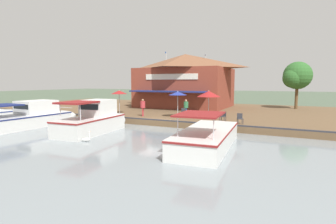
{
  "coord_description": "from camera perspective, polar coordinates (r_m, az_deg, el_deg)",
  "views": [
    {
      "loc": [
        20.39,
        11.14,
        3.99
      ],
      "look_at": [
        -1.0,
        0.78,
        1.3
      ],
      "focal_mm": 28.0,
      "sensor_mm": 36.0,
      "label": 1
    }
  ],
  "objects": [
    {
      "name": "ground_plane",
      "position": [
        23.58,
        -2.77,
        -3.29
      ],
      "size": [
        220.0,
        220.0,
        0.0
      ],
      "primitive_type": "plane",
      "color": "#4C5B47"
    },
    {
      "name": "quay_deck",
      "position": [
        33.52,
        6.26,
        0.1
      ],
      "size": [
        22.0,
        56.0,
        0.6
      ],
      "primitive_type": "cube",
      "color": "brown",
      "rests_on": "ground"
    },
    {
      "name": "quay_edge_fender",
      "position": [
        23.56,
        -2.66,
        -1.7
      ],
      "size": [
        0.2,
        50.4,
        0.1
      ],
      "primitive_type": "cube",
      "color": "#2D2D33",
      "rests_on": "quay_deck"
    },
    {
      "name": "waterfront_restaurant",
      "position": [
        36.93,
        3.73,
        6.94
      ],
      "size": [
        11.37,
        12.37,
        7.78
      ],
      "color": "brown",
      "rests_on": "quay_deck"
    },
    {
      "name": "patio_umbrella_far_corner",
      "position": [
        25.26,
        2.15,
        4.04
      ],
      "size": [
        1.77,
        1.77,
        2.54
      ],
      "color": "#B7B7B7",
      "rests_on": "quay_deck"
    },
    {
      "name": "patio_umbrella_back_row",
      "position": [
        25.72,
        8.86,
        3.92
      ],
      "size": [
        2.28,
        2.28,
        2.61
      ],
      "color": "#B7B7B7",
      "rests_on": "quay_deck"
    },
    {
      "name": "patio_umbrella_near_quay_edge",
      "position": [
        28.85,
        -10.59,
        4.24
      ],
      "size": [
        1.7,
        1.7,
        2.57
      ],
      "color": "#B7B7B7",
      "rests_on": "quay_deck"
    },
    {
      "name": "cafe_chair_facing_river",
      "position": [
        29.06,
        -14.83,
        0.49
      ],
      "size": [
        0.58,
        0.58,
        0.85
      ],
      "color": "#2D2D33",
      "rests_on": "quay_deck"
    },
    {
      "name": "cafe_chair_under_first_umbrella",
      "position": [
        26.07,
        3.42,
        0.03
      ],
      "size": [
        0.59,
        0.59,
        0.85
      ],
      "color": "#2D2D33",
      "rests_on": "quay_deck"
    },
    {
      "name": "cafe_chair_mid_patio",
      "position": [
        22.35,
        15.4,
        -1.27
      ],
      "size": [
        0.57,
        0.57,
        0.85
      ],
      "color": "#2D2D33",
      "rests_on": "quay_deck"
    },
    {
      "name": "cafe_chair_far_corner_seat",
      "position": [
        23.46,
        11.92,
        -0.82
      ],
      "size": [
        0.49,
        0.49,
        0.85
      ],
      "color": "#2D2D33",
      "rests_on": "quay_deck"
    },
    {
      "name": "person_mid_patio",
      "position": [
        26.38,
        -5.51,
        1.44
      ],
      "size": [
        0.49,
        0.49,
        1.74
      ],
      "color": "#B23338",
      "rests_on": "quay_deck"
    },
    {
      "name": "person_at_quay_edge",
      "position": [
        26.83,
        3.94,
        1.4
      ],
      "size": [
        0.47,
        0.47,
        1.66
      ],
      "color": "#2D5193",
      "rests_on": "quay_deck"
    },
    {
      "name": "motorboat_nearest_quay",
      "position": [
        16.77,
        9.08,
        -4.96
      ],
      "size": [
        9.02,
        3.29,
        2.27
      ],
      "color": "white",
      "rests_on": "river_water"
    },
    {
      "name": "motorboat_mid_row",
      "position": [
        21.66,
        -15.38,
        -1.7
      ],
      "size": [
        7.15,
        3.0,
        2.54
      ],
      "color": "silver",
      "rests_on": "river_water"
    },
    {
      "name": "motorboat_distant_upstream",
      "position": [
        26.34,
        -27.34,
        -1.02
      ],
      "size": [
        9.56,
        3.35,
        2.29
      ],
      "color": "silver",
      "rests_on": "river_water"
    },
    {
      "name": "swan",
      "position": [
        18.36,
        -17.32,
        -5.66
      ],
      "size": [
        0.54,
        0.62,
        0.69
      ],
      "color": "white",
      "rests_on": "river_water"
    },
    {
      "name": "tree_downstream_bank",
      "position": [
        37.23,
        26.16,
        6.99
      ],
      "size": [
        3.67,
        3.5,
        6.02
      ],
      "color": "brown",
      "rests_on": "quay_deck"
    }
  ]
}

